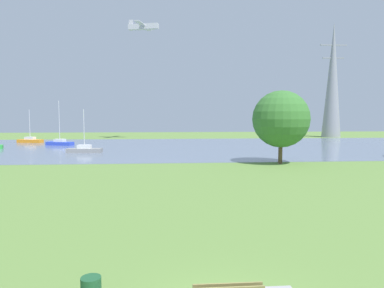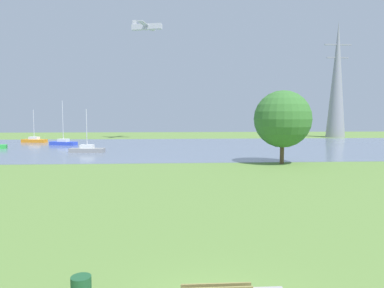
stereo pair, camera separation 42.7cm
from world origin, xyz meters
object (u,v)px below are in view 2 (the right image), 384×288
Objects in this scene: tree_west_far at (283,119)px; electricity_pylon at (337,80)px; sailboat_orange at (34,140)px; sailboat_blue at (63,142)px; light_aircraft at (147,27)px; sailboat_gray at (87,149)px.

electricity_pylon is at bearing 58.44° from tree_west_far.
electricity_pylon is (65.64, 12.07, 13.14)m from sailboat_orange.
tree_west_far is (38.20, -32.60, 4.38)m from sailboat_orange.
light_aircraft is at bearing 42.08° from sailboat_blue.
sailboat_gray is at bearing -148.22° from electricity_pylon.
electricity_pylon reaches higher than light_aircraft.
sailboat_blue is 1.23× the size of sailboat_orange.
tree_west_far reaches higher than sailboat_gray.
tree_west_far reaches higher than sailboat_blue.
sailboat_blue is 9.99m from sailboat_orange.
tree_west_far reaches higher than sailboat_orange.
sailboat_orange is at bearing 138.20° from sailboat_blue.
sailboat_blue is 40.47m from tree_west_far.
electricity_pylon is 3.24× the size of light_aircraft.
sailboat_orange is at bearing -169.58° from electricity_pylon.
sailboat_orange reaches higher than sailboat_gray.
electricity_pylon is 45.74m from light_aircraft.
electricity_pylon is at bearing 31.78° from sailboat_gray.
sailboat_gray is 27.39m from tree_west_far.
sailboat_orange is at bearing 139.52° from tree_west_far.
light_aircraft is (-44.20, -6.08, 10.08)m from electricity_pylon.
sailboat_gray is 0.97× the size of sailboat_orange.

